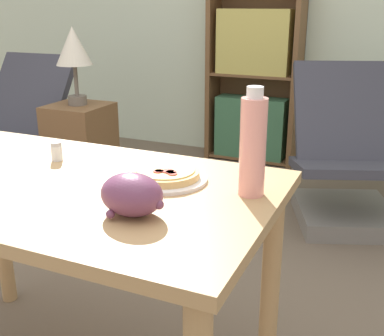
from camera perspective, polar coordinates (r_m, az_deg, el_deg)
dining_table at (r=1.46m, az=-15.44°, el=-5.30°), size 1.25×0.71×0.73m
pizza_on_plate at (r=1.36m, az=-3.11°, el=-0.90°), size 0.24×0.24×0.04m
grape_bunch at (r=1.14m, az=-7.14°, el=-3.16°), size 0.17×0.12×0.10m
drink_bottle at (r=1.23m, az=7.22°, el=2.66°), size 0.07×0.07×0.28m
salt_shaker at (r=1.59m, az=-15.74°, el=1.90°), size 0.03×0.03×0.06m
lounge_chair_near at (r=3.40m, az=-20.17°, el=2.06°), size 0.60×0.78×0.88m
lounge_chair_far at (r=2.89m, az=17.72°, el=-0.55°), size 0.78×0.91×0.88m
bookshelf at (r=3.82m, az=7.29°, el=10.08°), size 0.71×0.26×1.36m
side_table at (r=3.05m, az=-12.93°, el=1.48°), size 0.34×0.34×0.63m
table_lamp at (r=2.92m, az=-13.86°, el=13.45°), size 0.21×0.21×0.45m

